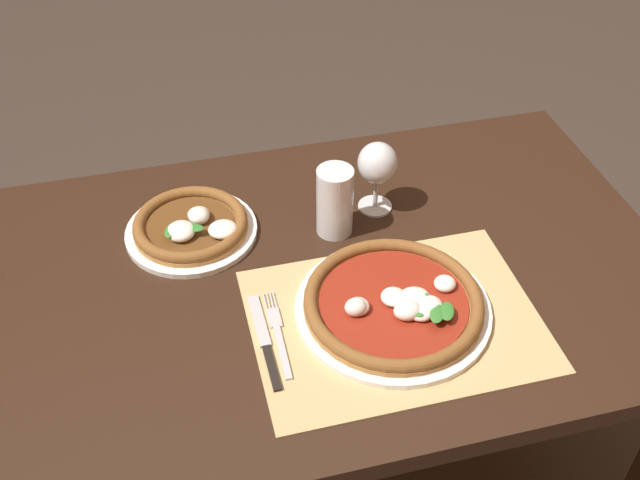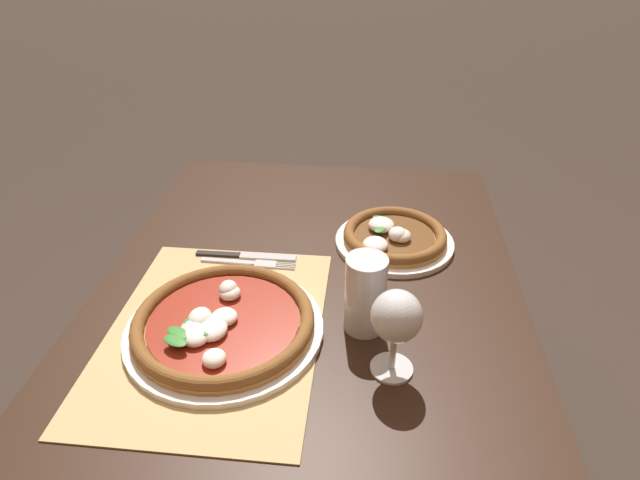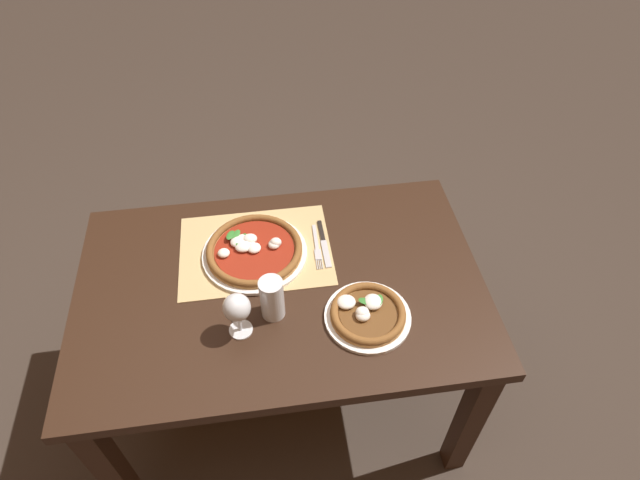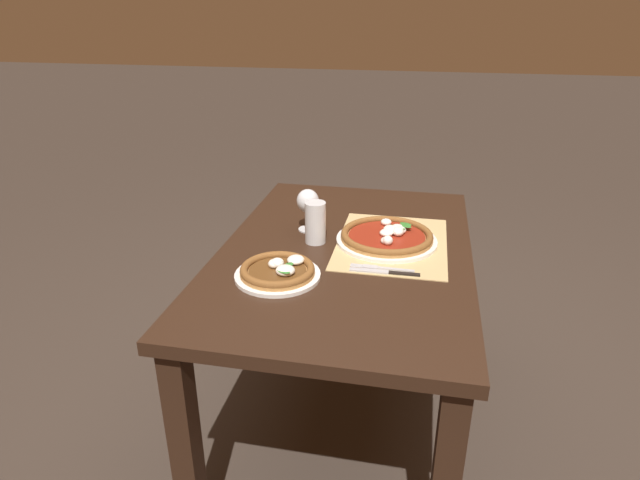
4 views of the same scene
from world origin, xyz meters
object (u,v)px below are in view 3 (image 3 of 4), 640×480
Objects in this scene: pizza_far at (367,314)px; fork at (317,247)px; pint_glass at (272,299)px; wine_glass at (237,309)px; pizza_near at (254,250)px; knife at (324,244)px.

fork is (0.11, -0.30, -0.01)m from pizza_far.
wine_glass is at bearing 25.95° from pint_glass.
pizza_near is 0.25m from pint_glass.
pint_glass is at bearing -154.05° from wine_glass.
wine_glass reaches higher than pint_glass.
pizza_far is 0.32m from knife.
wine_glass is 1.07× the size of pint_glass.
knife is at bearing -74.86° from pizza_far.
pint_glass is 0.30m from fork.
knife is (-0.19, -0.26, -0.06)m from pint_glass.
wine_glass reaches higher than fork.
knife is at bearing -126.82° from pint_glass.
wine_glass reaches higher than pizza_far.
pizza_near is at bearing 0.33° from fork.
pint_glass is (-0.10, -0.05, -0.04)m from wine_glass.
pint_glass is (0.28, -0.06, 0.05)m from pizza_far.
fork is 0.93× the size of knife.
pint_glass reaches higher than pizza_far.
wine_glass is 0.12m from pint_glass.
pizza_near is 0.24m from knife.
knife is at bearing -156.39° from fork.
wine_glass is 0.43m from knife.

